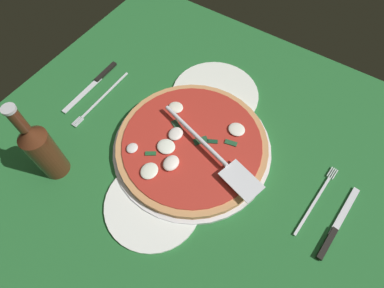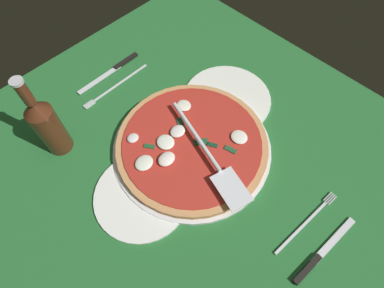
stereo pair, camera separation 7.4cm
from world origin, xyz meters
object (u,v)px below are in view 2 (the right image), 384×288
Objects in this scene: place_setting_far at (116,78)px; beer_bottle at (47,125)px; dinner_plate_left at (142,196)px; dinner_plate_right at (227,99)px; pizza at (191,144)px; place_setting_near at (313,240)px; pizza_server at (210,156)px.

place_setting_far is 25.92cm from beer_bottle.
beer_bottle is (-5.29, 24.06, 8.69)cm from dinner_plate_left.
dinner_plate_left is 26.12cm from beer_bottle.
dinner_plate_right is 1.04× the size of place_setting_far.
place_setting_far is at bearing 120.66° from dinner_plate_right.
place_setting_near is at bearing -86.48° from pizza.
place_setting_far is at bearing 87.65° from pizza.
dinner_plate_left is 0.96× the size of place_setting_far.
pizza_server is at bearing -18.65° from dinner_plate_left.
dinner_plate_left is 0.59× the size of pizza.
dinner_plate_right is 31.82cm from place_setting_far.
beer_bottle reaches higher than dinner_plate_right.
pizza_server is 37.75cm from place_setting_far.
pizza_server is at bearing -54.14° from beer_bottle.
beer_bottle is at bearing 133.07° from pizza.
dinner_plate_left is 37.48cm from place_setting_near.
place_setting_near reaches higher than dinner_plate_right.
place_setting_near and place_setting_far have the same top height.
dinner_plate_right is 1.09× the size of place_setting_near.
pizza is at bearing -46.93° from beer_bottle.
dinner_plate_right is 0.99× the size of beer_bottle.
dinner_plate_left is 0.91× the size of beer_bottle.
pizza_server is 27.68cm from place_setting_near.
beer_bottle is at bearing 117.55° from place_setting_near.
dinner_plate_left is at bearing -177.24° from pizza.
dinner_plate_right is 18.02cm from pizza.
pizza is 1.21× the size of pizza_server.
pizza is (16.46, 0.79, 1.84)cm from dinner_plate_left.
pizza_server is (-17.96, -10.06, 4.46)cm from dinner_plate_right.
dinner_plate_left is at bearing -92.85° from pizza_server.
place_setting_near is (2.51, -27.18, -4.60)cm from pizza_server.
dinner_plate_left and dinner_plate_right have the same top height.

